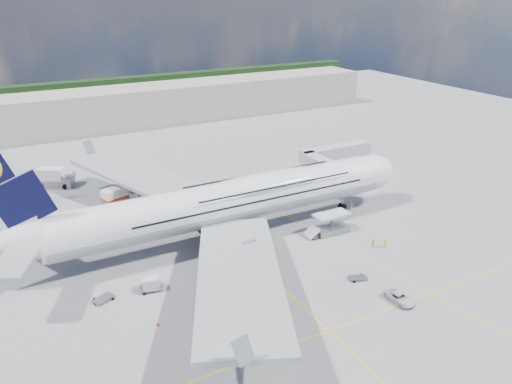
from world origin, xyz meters
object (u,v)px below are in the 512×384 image
crew_loader (373,243)px  cone_wing_right_inner (242,253)px  crew_wing (212,256)px  cone_nose (349,195)px  dolly_nose_far (358,278)px  catering_truck_inner (119,198)px  dolly_row_a (152,282)px  catering_truck_outer (56,178)px  dolly_nose_near (317,235)px  cargo_loader (330,226)px  jet_bridge (331,158)px  cone_wing_right_outer (158,323)px  dolly_row_b (151,284)px  crew_nose (352,206)px  dolly_row_c (214,283)px  cone_wing_left_inner (188,198)px  baggage_tug (234,281)px  cone_wing_left_outer (145,193)px  crew_van (385,243)px  airliner (230,201)px  service_van (400,298)px  cone_tail (15,276)px  crew_tug (255,315)px  dolly_back (103,298)px

crew_loader → cone_wing_right_inner: 22.46m
crew_wing → cone_nose: 38.35m
dolly_nose_far → cone_nose: 33.01m
catering_truck_inner → dolly_row_a: bearing=-114.8°
dolly_nose_far → cone_nose: bearing=75.6°
catering_truck_outer → dolly_nose_near: bearing=-20.7°
cargo_loader → cone_wing_right_inner: 17.69m
jet_bridge → cone_wing_right_outer: bearing=-149.1°
cargo_loader → cone_wing_right_outer: (-36.02, -11.29, -0.95)m
dolly_row_b → crew_nose: bearing=23.5°
dolly_nose_near → dolly_row_c: bearing=-179.6°
dolly_nose_near → crew_loader: (6.04, -7.93, 0.50)m
dolly_nose_near → cone_wing_left_inner: bearing=104.3°
jet_bridge → catering_truck_outer: (-53.56, 28.86, -4.73)m
baggage_tug → cone_wing_left_outer: baggage_tug is taller
baggage_tug → cone_wing_right_outer: size_ratio=5.22×
cone_nose → cone_wing_right_outer: (-49.67, -23.18, 0.05)m
catering_truck_inner → crew_wing: 29.58m
dolly_row_c → catering_truck_inner: bearing=116.2°
cone_wing_right_outer → crew_nose: bearing=20.9°
dolly_row_a → crew_van: 39.56m
jet_bridge → crew_nose: bearing=-104.9°
airliner → crew_van: size_ratio=49.12×
service_van → catering_truck_inner: bearing=115.9°
catering_truck_outer → crew_wing: (17.52, -46.17, -1.22)m
jet_bridge → crew_loader: bearing=-110.7°
dolly_row_a → dolly_nose_far: dolly_row_a is taller
airliner → cone_tail: 36.01m
baggage_tug → crew_loader: bearing=11.5°
crew_nose → dolly_row_c: bearing=-178.8°
cone_wing_right_outer → crew_van: bearing=3.3°
crew_wing → catering_truck_outer: bearing=37.3°
crew_tug → cone_nose: size_ratio=2.99×
dolly_nose_far → crew_nose: bearing=75.1°
crew_loader → cone_wing_right_inner: crew_loader is taller
crew_wing → crew_tug: 17.07m
cone_tail → cone_wing_left_inner: bearing=25.0°
cargo_loader → dolly_row_b: bearing=-175.1°
service_van → crew_loader: 15.86m
crew_nose → cone_nose: bearing=38.6°
dolly_row_b → dolly_back: (-6.76, 0.80, -0.75)m
dolly_row_a → catering_truck_outer: catering_truck_outer is taller
jet_bridge → dolly_row_a: bearing=-156.7°
catering_truck_outer → cargo_loader: bearing=-18.4°
jet_bridge → catering_truck_outer: size_ratio=2.26×
airliner → dolly_row_a: 20.56m
jet_bridge → dolly_row_c: (-38.59, -23.94, -6.47)m
service_van → cone_wing_left_inner: (-13.04, 49.07, -0.39)m
airliner → jet_bridge: airliner is taller
dolly_row_a → dolly_back: dolly_row_a is taller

